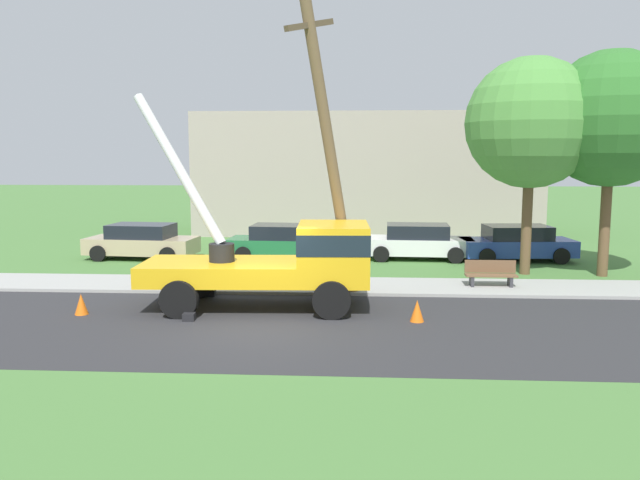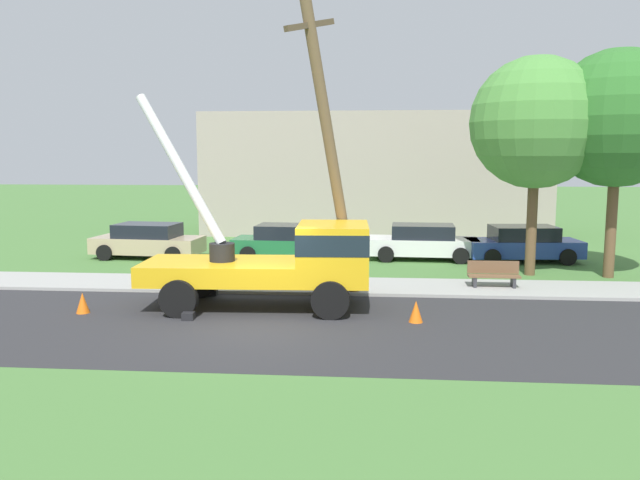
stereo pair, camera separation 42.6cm
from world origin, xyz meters
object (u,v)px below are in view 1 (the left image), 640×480
parked_sedan_tan (142,241)px  parked_sedan_blue (517,243)px  parked_sedan_white (417,242)px  leaning_utility_pole (329,144)px  roadside_tree_near (611,119)px  roadside_tree_far (531,123)px  park_bench (491,275)px  traffic_cone_ahead (417,311)px  traffic_cone_behind (81,304)px  parked_sedan_green (283,242)px  utility_truck (286,258)px

parked_sedan_tan → parked_sedan_blue: (15.17, 0.39, 0.00)m
parked_sedan_white → parked_sedan_blue: (3.94, -0.19, 0.00)m
leaning_utility_pole → parked_sedan_tan: 11.31m
roadside_tree_near → parked_sedan_tan: bearing=171.1°
parked_sedan_blue → roadside_tree_far: (-0.40, -2.89, 4.59)m
parked_sedan_blue → roadside_tree_near: (2.22, -3.13, 4.71)m
parked_sedan_tan → park_bench: bearing=-21.7°
traffic_cone_ahead → traffic_cone_behind: 8.87m
parked_sedan_blue → roadside_tree_near: 6.07m
parked_sedan_blue → park_bench: 5.98m
leaning_utility_pole → park_bench: (5.05, 1.87, -4.06)m
leaning_utility_pole → parked_sedan_blue: 11.03m
traffic_cone_ahead → parked_sedan_green: (-4.54, 9.45, 0.43)m
traffic_cone_behind → parked_sedan_blue: bearing=34.9°
traffic_cone_behind → roadside_tree_near: size_ratio=0.07×
parked_sedan_green → roadside_tree_near: 12.82m
leaning_utility_pole → roadside_tree_near: size_ratio=1.14×
parked_sedan_tan → roadside_tree_near: size_ratio=0.58×
parked_sedan_white → roadside_tree_far: size_ratio=0.59×
roadside_tree_near → parked_sedan_blue: bearing=125.4°
parked_sedan_blue → roadside_tree_far: bearing=-97.8°
traffic_cone_behind → roadside_tree_far: roadside_tree_far is taller
parked_sedan_green → parked_sedan_blue: 9.37m
parked_sedan_green → parked_sedan_white: 5.45m
traffic_cone_behind → roadside_tree_near: (15.91, 6.44, 5.14)m
utility_truck → roadside_tree_far: bearing=35.1°
parked_sedan_white → traffic_cone_behind: bearing=-135.0°
leaning_utility_pole → parked_sedan_green: size_ratio=1.96×
parked_sedan_tan → park_bench: parked_sedan_tan is taller
utility_truck → leaning_utility_pole: 3.47m
traffic_cone_behind → roadside_tree_near: bearing=22.0°
traffic_cone_behind → parked_sedan_blue: (13.69, 9.56, 0.43)m
traffic_cone_ahead → parked_sedan_blue: (4.83, 9.77, 0.43)m
utility_truck → roadside_tree_far: 10.44m
park_bench → roadside_tree_near: size_ratio=0.21×
leaning_utility_pole → roadside_tree_near: (9.42, 4.32, 0.90)m
parked_sedan_tan → parked_sedan_white: 11.25m
utility_truck → parked_sedan_blue: utility_truck is taller
park_bench → roadside_tree_near: bearing=29.3°
traffic_cone_ahead → roadside_tree_far: bearing=57.2°
roadside_tree_far → utility_truck: bearing=-144.9°
parked_sedan_blue → leaning_utility_pole: bearing=-134.0°
utility_truck → parked_sedan_white: size_ratio=1.53×
traffic_cone_ahead → parked_sedan_blue: parked_sedan_blue is taller
park_bench → roadside_tree_far: bearing=57.0°
roadside_tree_near → leaning_utility_pole: bearing=-155.4°
roadside_tree_far → parked_sedan_blue: bearing=82.2°
roadside_tree_near → park_bench: bearing=-150.7°
park_bench → parked_sedan_green: bearing=143.9°
leaning_utility_pole → park_bench: bearing=20.3°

